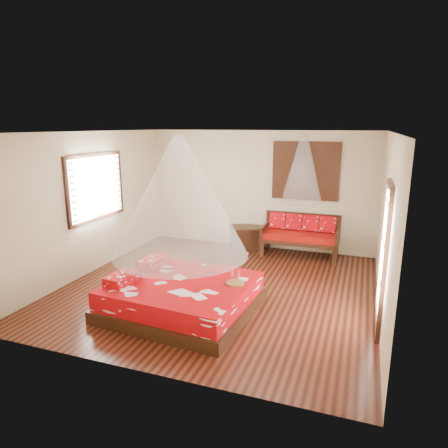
% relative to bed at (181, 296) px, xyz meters
% --- Properties ---
extents(room, '(5.54, 5.54, 2.84)m').
position_rel_bed_xyz_m(room, '(0.25, 1.09, 1.15)').
color(room, black).
rests_on(room, ground).
extents(bed, '(2.35, 2.15, 0.65)m').
position_rel_bed_xyz_m(bed, '(0.00, 0.00, 0.00)').
color(bed, black).
rests_on(bed, floor).
extents(daybed, '(1.71, 0.76, 0.94)m').
position_rel_bed_xyz_m(daybed, '(1.34, 3.47, 0.27)').
color(daybed, black).
rests_on(daybed, floor).
extents(storage_chest, '(0.96, 0.84, 0.55)m').
position_rel_bed_xyz_m(storage_chest, '(0.04, 3.54, 0.03)').
color(storage_chest, black).
rests_on(storage_chest, floor).
extents(shutter_panel, '(1.52, 0.06, 1.32)m').
position_rel_bed_xyz_m(shutter_panel, '(1.34, 3.81, 1.65)').
color(shutter_panel, black).
rests_on(shutter_panel, wall_back).
extents(window_left, '(0.10, 1.74, 1.34)m').
position_rel_bed_xyz_m(window_left, '(-2.46, 1.29, 1.45)').
color(window_left, black).
rests_on(window_left, wall_left).
extents(glazed_door, '(0.08, 1.02, 2.16)m').
position_rel_bed_xyz_m(glazed_door, '(2.96, 0.49, 0.82)').
color(glazed_door, black).
rests_on(glazed_door, floor).
extents(wine_tray, '(0.29, 0.29, 0.23)m').
position_rel_bed_xyz_m(wine_tray, '(0.85, 0.19, 0.31)').
color(wine_tray, brown).
rests_on(wine_tray, bed).
extents(mosquito_net_main, '(2.09, 2.09, 1.80)m').
position_rel_bed_xyz_m(mosquito_net_main, '(0.02, -0.00, 1.60)').
color(mosquito_net_main, white).
rests_on(mosquito_net_main, ceiling).
extents(mosquito_net_daybed, '(0.89, 0.89, 1.50)m').
position_rel_bed_xyz_m(mosquito_net_daybed, '(1.34, 3.34, 1.75)').
color(mosquito_net_daybed, white).
rests_on(mosquito_net_daybed, ceiling).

